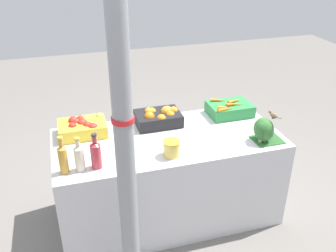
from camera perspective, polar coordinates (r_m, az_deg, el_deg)
name	(u,v)px	position (r m, az deg, el deg)	size (l,w,h in m)	color
ground_plane	(168,213)	(3.33, 0.00, -13.05)	(10.00, 10.00, 0.00)	slate
market_table	(168,177)	(3.09, 0.00, -7.79)	(1.75, 0.81, 0.75)	silver
support_pole	(124,138)	(2.04, -6.72, -1.86)	(0.12, 0.12, 2.34)	gray
apple_crate	(83,127)	(2.99, -12.86, -0.17)	(0.36, 0.26, 0.14)	gold
orange_crate	(159,117)	(3.07, -1.42, 1.36)	(0.36, 0.26, 0.14)	black
carrot_crate	(230,109)	(3.27, 9.35, 2.60)	(0.36, 0.27, 0.13)	#2D8442
broccoli_pile	(263,130)	(2.88, 14.34, -0.61)	(0.23, 0.18, 0.19)	#2D602D
juice_bottle_amber	(63,158)	(2.53, -15.72, -4.73)	(0.06, 0.06, 0.27)	gold
juice_bottle_cloudy	(79,157)	(2.53, -13.38, -4.61)	(0.07, 0.07, 0.24)	beige
juice_bottle_ruby	(96,154)	(2.53, -10.94, -4.19)	(0.07, 0.07, 0.26)	#B2333D
pickle_jar	(172,148)	(2.64, 0.54, -3.41)	(0.12, 0.12, 0.12)	#DBBC56
sparrow_bird	(273,115)	(2.86, 15.76, 1.65)	(0.05, 0.14, 0.05)	#4C3D2D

